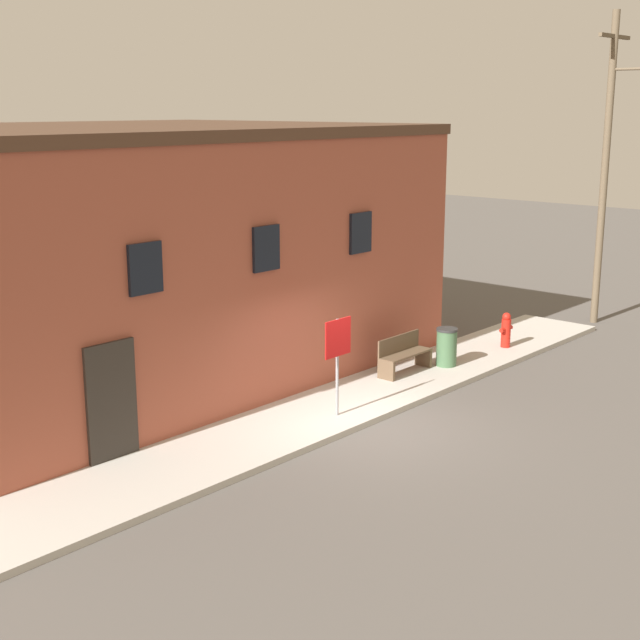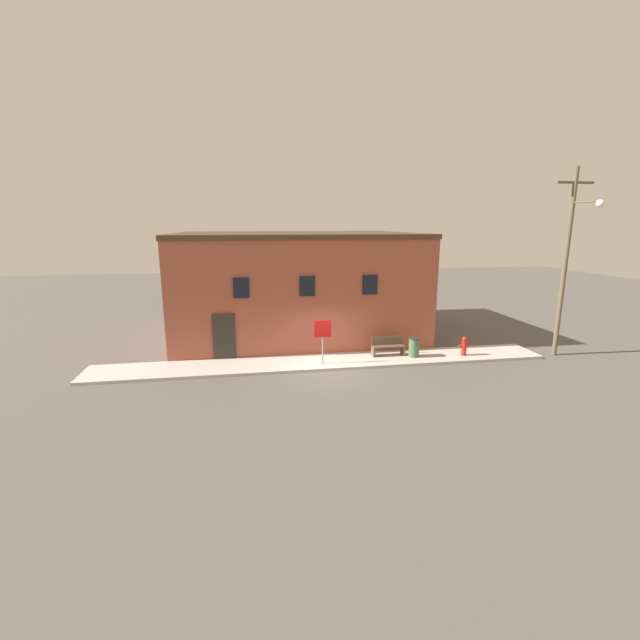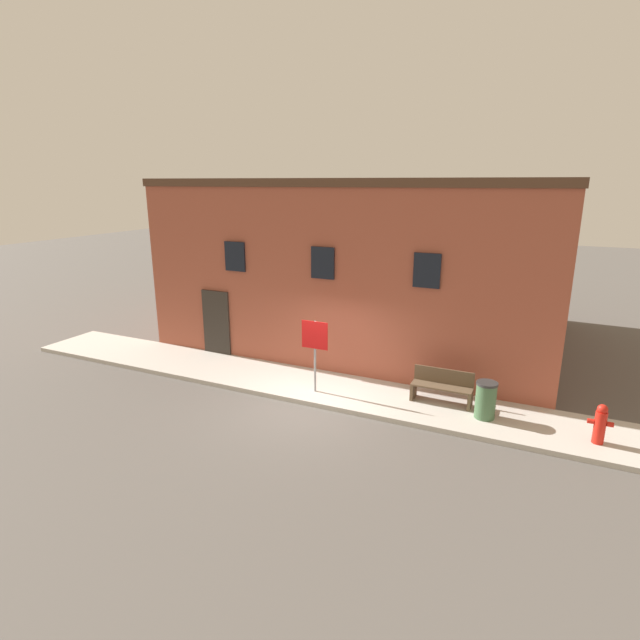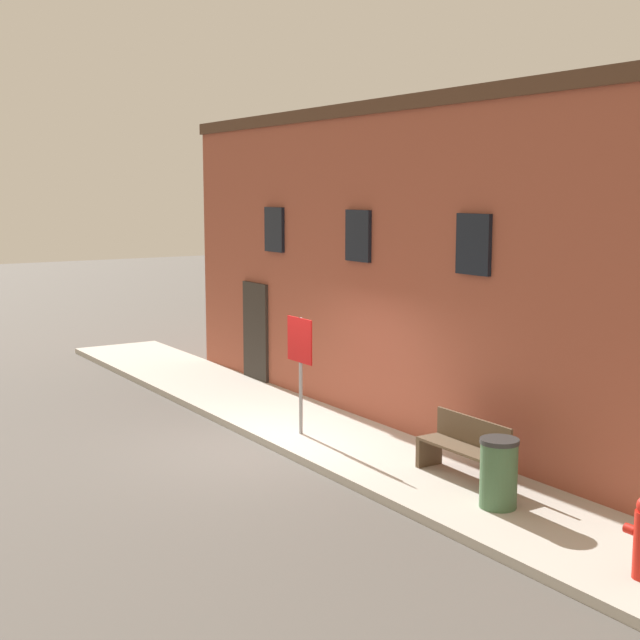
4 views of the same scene
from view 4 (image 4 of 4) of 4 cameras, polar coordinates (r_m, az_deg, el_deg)
The scene contains 6 objects.
ground_plane at distance 14.55m, azimuth -3.27°, elevation -8.24°, with size 80.00×80.00×0.00m, color #56514C.
sidewalk at distance 15.07m, azimuth 0.36°, elevation -7.39°, with size 20.28×2.17×0.12m.
brick_building at distance 18.86m, azimuth 14.69°, elevation 4.04°, with size 12.74×9.80×5.65m.
stop_sign at distance 14.64m, azimuth -1.29°, elevation -2.11°, with size 0.74×0.06×1.95m.
bench at distance 12.78m, azimuth 9.28°, elevation -8.14°, with size 1.51×0.44×0.86m.
trash_bin at distance 11.71m, azimuth 11.36°, elevation -9.57°, with size 0.50×0.50×0.90m.
Camera 4 is at (12.17, -6.82, 4.14)m, focal length 50.00 mm.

